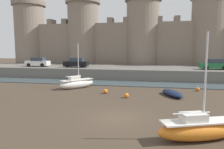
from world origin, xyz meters
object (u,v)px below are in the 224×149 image
object	(u,v)px
mooring_buoy_off_centre	(126,95)
car_quay_east	(214,64)
mooring_buoy_near_channel	(198,89)
mooring_buoy_mid_mud	(105,91)
car_quay_centre_east	(38,62)
sailboat_foreground_centre	(77,83)
sailboat_foreground_right	(198,129)
rowboat_near_channel_left	(172,93)
car_quay_west	(76,63)

from	to	relation	value
mooring_buoy_off_centre	car_quay_east	bearing A→B (deg)	50.75
mooring_buoy_near_channel	car_quay_east	size ratio (longest dim) A/B	0.11
mooring_buoy_mid_mud	car_quay_centre_east	xyz separation A→B (m)	(-15.16, 12.34, 2.26)
sailboat_foreground_centre	sailboat_foreground_right	bearing A→B (deg)	-48.33
rowboat_near_channel_left	car_quay_west	world-z (taller)	car_quay_west
mooring_buoy_mid_mud	mooring_buoy_off_centre	xyz separation A→B (m)	(2.55, -1.66, -0.01)
mooring_buoy_mid_mud	car_quay_east	world-z (taller)	car_quay_east
mooring_buoy_mid_mud	car_quay_centre_east	size ratio (longest dim) A/B	0.12
car_quay_east	car_quay_west	size ratio (longest dim) A/B	1.00
mooring_buoy_mid_mud	car_quay_centre_east	distance (m)	19.68
mooring_buoy_off_centre	sailboat_foreground_right	bearing A→B (deg)	-61.09
sailboat_foreground_centre	mooring_buoy_near_channel	bearing A→B (deg)	4.17
rowboat_near_channel_left	mooring_buoy_mid_mud	size ratio (longest dim) A/B	7.97
sailboat_foreground_centre	car_quay_centre_east	xyz separation A→B (m)	(-10.95, 9.94, 1.87)
mooring_buoy_mid_mud	car_quay_centre_east	bearing A→B (deg)	140.87
mooring_buoy_mid_mud	car_quay_west	xyz separation A→B (m)	(-7.96, 12.31, 2.26)
mooring_buoy_off_centre	car_quay_east	xyz separation A→B (m)	(11.62, 14.22, 2.27)
rowboat_near_channel_left	mooring_buoy_off_centre	xyz separation A→B (m)	(-4.59, -1.79, -0.06)
rowboat_near_channel_left	sailboat_foreground_right	distance (m)	11.16
rowboat_near_channel_left	car_quay_west	xyz separation A→B (m)	(-15.10, 12.18, 2.20)
rowboat_near_channel_left	mooring_buoy_near_channel	bearing A→B (deg)	46.51
sailboat_foreground_centre	car_quay_centre_east	distance (m)	14.91
car_quay_west	mooring_buoy_off_centre	bearing A→B (deg)	-53.04
car_quay_west	car_quay_east	bearing A→B (deg)	0.63
rowboat_near_channel_left	car_quay_west	size ratio (longest dim) A/B	0.97
mooring_buoy_off_centre	car_quay_east	size ratio (longest dim) A/B	0.12
car_quay_centre_east	car_quay_west	bearing A→B (deg)	-0.18
rowboat_near_channel_left	sailboat_foreground_centre	distance (m)	11.58
mooring_buoy_near_channel	car_quay_west	distance (m)	20.42
mooring_buoy_near_channel	car_quay_centre_east	distance (m)	27.06
mooring_buoy_near_channel	car_quay_centre_east	size ratio (longest dim) A/B	0.11
sailboat_foreground_centre	car_quay_centre_east	size ratio (longest dim) A/B	1.34
sailboat_foreground_right	car_quay_west	distance (m)	28.16
mooring_buoy_off_centre	car_quay_centre_east	bearing A→B (deg)	141.70
sailboat_foreground_right	mooring_buoy_off_centre	xyz separation A→B (m)	(-5.16, 9.35, -0.39)
sailboat_foreground_centre	car_quay_west	world-z (taller)	sailboat_foreground_centre
mooring_buoy_off_centre	sailboat_foreground_centre	bearing A→B (deg)	149.08
mooring_buoy_mid_mud	car_quay_east	xyz separation A→B (m)	(14.17, 12.56, 2.26)
rowboat_near_channel_left	mooring_buoy_off_centre	size ratio (longest dim) A/B	8.16
sailboat_foreground_centre	mooring_buoy_near_channel	size ratio (longest dim) A/B	12.67
car_quay_west	mooring_buoy_near_channel	bearing A→B (deg)	-25.90
car_quay_east	rowboat_near_channel_left	bearing A→B (deg)	-119.49
sailboat_foreground_right	mooring_buoy_near_channel	xyz separation A→B (m)	(2.57, 14.46, -0.42)
sailboat_foreground_centre	mooring_buoy_mid_mud	world-z (taller)	sailboat_foreground_centre
sailboat_foreground_right	car_quay_east	distance (m)	24.51
car_quay_centre_east	car_quay_west	size ratio (longest dim) A/B	1.00
car_quay_centre_east	car_quay_east	distance (m)	29.33
sailboat_foreground_right	car_quay_centre_east	world-z (taller)	sailboat_foreground_right
mooring_buoy_mid_mud	car_quay_west	size ratio (longest dim) A/B	0.12
car_quay_east	car_quay_west	distance (m)	22.13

